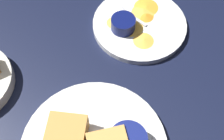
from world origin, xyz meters
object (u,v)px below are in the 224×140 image
at_px(ramekin_light_gravy, 123,23).
at_px(plate_chips_companion, 139,25).
at_px(spoon_by_gravy_ramekin, 124,12).
at_px(spoon_by_dark_ramekin, 100,137).

bearing_deg(ramekin_light_gravy, plate_chips_companion, -39.81).
bearing_deg(spoon_by_gravy_ramekin, plate_chips_companion, -103.63).
relative_size(spoon_by_dark_ramekin, plate_chips_companion, 0.41).
height_order(spoon_by_dark_ramekin, plate_chips_companion, spoon_by_dark_ramekin).
distance_m(spoon_by_dark_ramekin, spoon_by_gravy_ramekin, 0.35).
relative_size(plate_chips_companion, ramekin_light_gravy, 3.93).
xyz_separation_m(plate_chips_companion, ramekin_light_gravy, (-0.04, 0.03, 0.03)).
xyz_separation_m(spoon_by_dark_ramekin, spoon_by_gravy_ramekin, (0.33, 0.10, 0.00)).
height_order(plate_chips_companion, ramekin_light_gravy, ramekin_light_gravy).
bearing_deg(spoon_by_gravy_ramekin, ramekin_light_gravy, -158.68).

